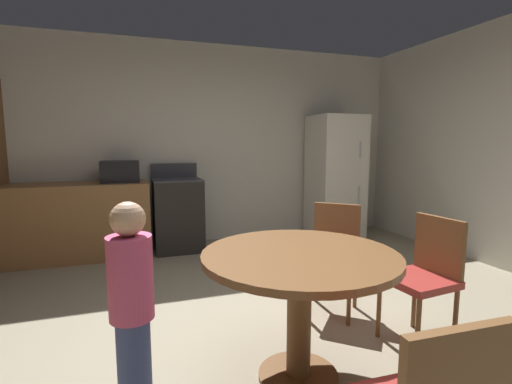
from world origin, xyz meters
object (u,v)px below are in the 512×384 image
oven_range (178,214)px  microwave (120,171)px  refrigerator (335,177)px  chair_east (425,272)px  chair_northeast (334,250)px  dining_table (300,281)px  person_child (132,303)px

oven_range → microwave: size_ratio=2.50×
refrigerator → chair_east: (-0.93, -2.78, -0.38)m
oven_range → refrigerator: 2.30m
refrigerator → microwave: refrigerator is taller
chair_northeast → refrigerator: bearing=-169.3°
refrigerator → dining_table: (-1.93, -2.88, -0.28)m
chair_east → person_child: bearing=-3.8°
person_child → chair_east: bearing=4.2°
dining_table → person_child: (-0.91, 0.03, -0.02)m
microwave → person_child: bearing=-88.0°
dining_table → chair_east: size_ratio=1.28×
refrigerator → chair_northeast: (-1.27, -2.13, -0.38)m
chair_east → chair_northeast: size_ratio=1.00×
chair_northeast → oven_range: bearing=-114.1°
dining_table → microwave: bearing=109.0°
chair_northeast → chair_east: bearing=68.6°
chair_northeast → person_child: size_ratio=0.80×
oven_range → dining_table: 2.95m
refrigerator → person_child: (-2.83, -2.84, -0.30)m
oven_range → chair_northeast: bearing=-65.6°
oven_range → refrigerator: (2.26, -0.05, 0.41)m
oven_range → microwave: microwave is taller
refrigerator → dining_table: bearing=-123.8°
person_child → oven_range: bearing=81.0°
dining_table → chair_northeast: size_ratio=1.28×
microwave → chair_northeast: size_ratio=0.51×
oven_range → microwave: bearing=-179.7°
person_child → dining_table: bearing=0.0°
refrigerator → person_child: 4.03m
oven_range → chair_east: 3.13m
person_child → chair_northeast: bearing=26.7°
refrigerator → dining_table: 3.48m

